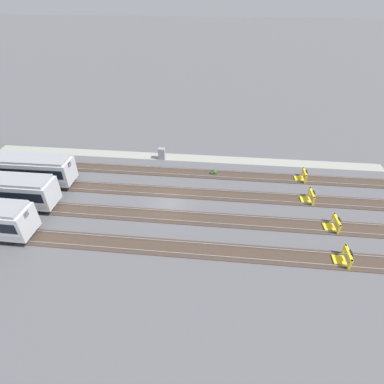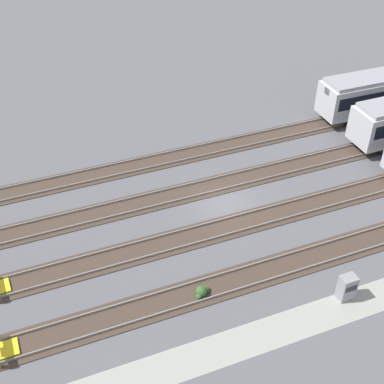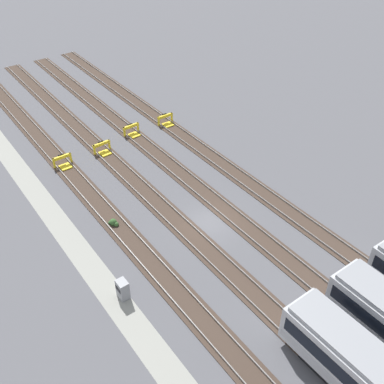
# 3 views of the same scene
# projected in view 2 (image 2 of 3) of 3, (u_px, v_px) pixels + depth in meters

# --- Properties ---
(ground_plane) EXTENTS (400.00, 400.00, 0.00)m
(ground_plane) POSITION_uv_depth(u_px,v_px,m) (226.00, 204.00, 36.62)
(ground_plane) COLOR #5B5B60
(service_walkway) EXTENTS (54.00, 2.00, 0.01)m
(service_walkway) POSITION_uv_depth(u_px,v_px,m) (308.00, 320.00, 28.81)
(service_walkway) COLOR #9E9E93
(service_walkway) RESTS_ON ground
(rail_track_nearest) EXTENTS (90.00, 2.23, 0.21)m
(rail_track_nearest) POSITION_uv_depth(u_px,v_px,m) (273.00, 269.00, 31.72)
(rail_track_nearest) COLOR #47382D
(rail_track_nearest) RESTS_ON ground
(rail_track_near_inner) EXTENTS (90.00, 2.24, 0.21)m
(rail_track_near_inner) POSITION_uv_depth(u_px,v_px,m) (240.00, 224.00, 34.97)
(rail_track_near_inner) COLOR #47382D
(rail_track_near_inner) RESTS_ON ground
(rail_track_middle) EXTENTS (90.00, 2.24, 0.21)m
(rail_track_middle) POSITION_uv_depth(u_px,v_px,m) (213.00, 186.00, 38.22)
(rail_track_middle) COLOR #47382D
(rail_track_middle) RESTS_ON ground
(rail_track_far_inner) EXTENTS (90.00, 2.23, 0.21)m
(rail_track_far_inner) POSITION_uv_depth(u_px,v_px,m) (190.00, 154.00, 41.47)
(rail_track_far_inner) COLOR #47382D
(rail_track_far_inner) RESTS_ON ground
(bumper_stop_nearest_track) EXTENTS (1.35, 2.00, 1.22)m
(bumper_stop_nearest_track) POSITION_uv_depth(u_px,v_px,m) (0.00, 346.00, 26.87)
(bumper_stop_nearest_track) COLOR yellow
(bumper_stop_nearest_track) RESTS_ON ground
(electrical_cabinet) EXTENTS (0.90, 0.73, 1.60)m
(electrical_cabinet) POSITION_uv_depth(u_px,v_px,m) (347.00, 287.00, 29.59)
(electrical_cabinet) COLOR gray
(electrical_cabinet) RESTS_ON ground
(weed_clump) EXTENTS (0.92, 0.70, 0.64)m
(weed_clump) POSITION_uv_depth(u_px,v_px,m) (202.00, 292.00, 30.09)
(weed_clump) COLOR #38602D
(weed_clump) RESTS_ON ground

